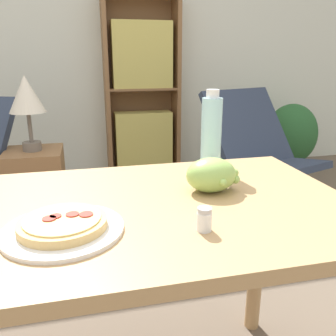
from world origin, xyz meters
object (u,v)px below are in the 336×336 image
at_px(drink_bottle, 211,133).
at_px(lounge_chair_far, 261,173).
at_px(pizza_on_plate, 63,226).
at_px(table_lamp, 26,98).
at_px(bookshelf, 142,96).
at_px(grape_bunch, 211,175).
at_px(side_table, 38,194).
at_px(potted_plant_floor, 291,138).
at_px(salt_shaker, 204,219).

xyz_separation_m(drink_bottle, lounge_chair_far, (0.84, 1.19, -0.59)).
bearing_deg(lounge_chair_far, pizza_on_plate, -149.16).
bearing_deg(drink_bottle, table_lamp, 123.22).
distance_m(bookshelf, table_lamp, 1.44).
xyz_separation_m(grape_bunch, table_lamp, (-0.67, 1.31, 0.10)).
distance_m(pizza_on_plate, side_table, 1.57).
height_order(grape_bunch, bookshelf, bookshelf).
bearing_deg(pizza_on_plate, lounge_chair_far, 49.52).
distance_m(pizza_on_plate, grape_bunch, 0.44).
xyz_separation_m(bookshelf, potted_plant_floor, (1.40, -0.34, -0.40)).
height_order(lounge_chair_far, table_lamp, table_lamp).
xyz_separation_m(drink_bottle, side_table, (-0.73, 1.12, -0.59)).
height_order(salt_shaker, potted_plant_floor, salt_shaker).
bearing_deg(side_table, drink_bottle, -56.78).
bearing_deg(bookshelf, lounge_chair_far, -56.62).
bearing_deg(lounge_chair_far, potted_plant_floor, 28.33).
bearing_deg(potted_plant_floor, side_table, -160.41).
height_order(bookshelf, potted_plant_floor, bookshelf).
bearing_deg(grape_bunch, salt_shaker, -113.16).
distance_m(lounge_chair_far, side_table, 1.58).
relative_size(salt_shaker, potted_plant_floor, 0.08).
xyz_separation_m(salt_shaker, lounge_chair_far, (1.01, 1.61, -0.49)).
height_order(salt_shaker, side_table, salt_shaker).
bearing_deg(lounge_chair_far, salt_shaker, -140.78).
bearing_deg(grape_bunch, side_table, 117.03).
height_order(salt_shaker, bookshelf, bookshelf).
bearing_deg(bookshelf, grape_bunch, -94.60).
relative_size(drink_bottle, side_table, 0.48).
xyz_separation_m(lounge_chair_far, bookshelf, (-0.71, 1.08, 0.47)).
bearing_deg(potted_plant_floor, lounge_chair_far, -132.99).
bearing_deg(lounge_chair_far, drink_bottle, -144.10).
xyz_separation_m(drink_bottle, salt_shaker, (-0.16, -0.42, -0.10)).
bearing_deg(pizza_on_plate, salt_shaker, -11.87).
xyz_separation_m(side_table, potted_plant_floor, (2.27, 0.81, 0.07)).
bearing_deg(table_lamp, lounge_chair_far, 2.43).
relative_size(side_table, table_lamp, 1.29).
bearing_deg(side_table, lounge_chair_far, 2.43).
height_order(pizza_on_plate, potted_plant_floor, pizza_on_plate).
bearing_deg(pizza_on_plate, potted_plant_floor, 48.69).
distance_m(drink_bottle, side_table, 1.46).
distance_m(side_table, potted_plant_floor, 2.41).
distance_m(lounge_chair_far, potted_plant_floor, 1.01).
relative_size(bookshelf, table_lamp, 3.72).
relative_size(lounge_chair_far, side_table, 1.62).
bearing_deg(lounge_chair_far, table_lamp, 163.74).
xyz_separation_m(drink_bottle, table_lamp, (-0.73, 1.12, 0.02)).
bearing_deg(table_lamp, drink_bottle, -56.78).
xyz_separation_m(bookshelf, side_table, (-0.87, -1.15, -0.47)).
height_order(salt_shaker, lounge_chair_far, lounge_chair_far).
relative_size(drink_bottle, table_lamp, 0.61).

